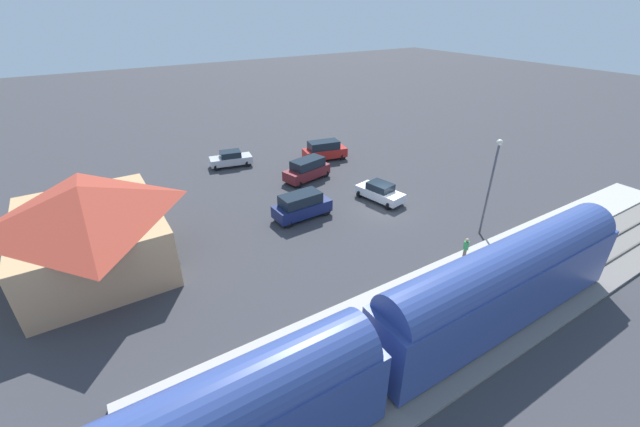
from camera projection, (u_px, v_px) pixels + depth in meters
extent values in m
plane|color=#38383D|center=(382.00, 209.00, 34.68)|extent=(200.00, 200.00, 0.00)
cube|color=slate|center=(530.00, 298.00, 24.19)|extent=(4.80, 70.00, 0.18)
cube|color=#59544C|center=(542.00, 303.00, 23.58)|extent=(0.10, 70.00, 0.12)
cube|color=#59544C|center=(520.00, 290.00, 24.65)|extent=(0.10, 70.00, 0.12)
cube|color=#B7B2A8|center=(476.00, 265.00, 27.14)|extent=(3.20, 46.00, 0.30)
cube|color=#33478C|center=(501.00, 291.00, 21.59)|extent=(2.90, 17.16, 3.70)
cube|color=red|center=(478.00, 281.00, 22.82)|extent=(0.04, 15.78, 0.36)
cylinder|color=#33478C|center=(509.00, 265.00, 20.76)|extent=(2.75, 16.47, 2.76)
cube|color=tan|center=(94.00, 240.00, 26.47)|extent=(10.83, 8.54, 4.00)
pyramid|color=#9E3828|center=(81.00, 200.00, 25.05)|extent=(11.63, 9.34, 1.98)
cube|color=#4C3323|center=(162.00, 234.00, 28.93)|extent=(1.10, 0.08, 2.10)
cylinder|color=brown|center=(464.00, 254.00, 27.23)|extent=(0.22, 0.22, 0.85)
cylinder|color=green|center=(466.00, 245.00, 26.88)|extent=(0.36, 0.36, 0.62)
sphere|color=tan|center=(467.00, 240.00, 26.68)|extent=(0.24, 0.24, 0.24)
cube|color=red|center=(325.00, 153.00, 45.14)|extent=(2.81, 5.17, 1.00)
cube|color=#19232D|center=(324.00, 145.00, 44.64)|extent=(2.32, 3.69, 0.88)
cylinder|color=black|center=(337.00, 152.00, 46.69)|extent=(0.22, 0.68, 0.68)
cylinder|color=black|center=(343.00, 157.00, 45.29)|extent=(0.22, 0.68, 0.68)
cylinder|color=black|center=(307.00, 156.00, 45.47)|extent=(0.22, 0.68, 0.68)
cylinder|color=black|center=(312.00, 161.00, 44.06)|extent=(0.22, 0.68, 0.68)
cube|color=navy|center=(302.00, 209.00, 32.99)|extent=(2.17, 4.98, 1.00)
cube|color=#19232D|center=(300.00, 199.00, 32.47)|extent=(1.87, 3.50, 0.88)
cylinder|color=black|center=(315.00, 204.00, 34.80)|extent=(0.22, 0.68, 0.68)
cylinder|color=black|center=(326.00, 212.00, 33.55)|extent=(0.22, 0.68, 0.68)
cylinder|color=black|center=(278.00, 216.00, 32.91)|extent=(0.22, 0.68, 0.68)
cylinder|color=black|center=(288.00, 224.00, 31.66)|extent=(0.22, 0.68, 0.68)
cube|color=white|center=(380.00, 193.00, 35.85)|extent=(4.77, 2.69, 0.76)
cube|color=#19232D|center=(380.00, 186.00, 35.52)|extent=(2.44, 2.01, 0.64)
cylinder|color=black|center=(400.00, 201.00, 35.42)|extent=(0.22, 0.68, 0.68)
cylinder|color=black|center=(389.00, 206.00, 34.46)|extent=(0.22, 0.68, 0.68)
cylinder|color=black|center=(371.00, 189.00, 37.60)|extent=(0.22, 0.68, 0.68)
cylinder|color=black|center=(360.00, 194.00, 36.64)|extent=(0.22, 0.68, 0.68)
cube|color=maroon|center=(307.00, 172.00, 39.98)|extent=(3.03, 5.22, 1.00)
cube|color=#19232D|center=(308.00, 163.00, 39.62)|extent=(2.46, 3.73, 0.88)
cylinder|color=black|center=(299.00, 185.00, 38.50)|extent=(0.22, 0.68, 0.68)
cylinder|color=black|center=(287.00, 180.00, 39.57)|extent=(0.22, 0.68, 0.68)
cylinder|color=black|center=(326.00, 174.00, 40.87)|extent=(0.22, 0.68, 0.68)
cylinder|color=black|center=(314.00, 170.00, 41.93)|extent=(0.22, 0.68, 0.68)
cube|color=silver|center=(231.00, 160.00, 43.40)|extent=(2.67, 4.77, 0.76)
cube|color=#19232D|center=(230.00, 154.00, 43.07)|extent=(2.01, 2.43, 0.64)
cylinder|color=black|center=(245.00, 159.00, 44.77)|extent=(0.22, 0.68, 0.68)
cylinder|color=black|center=(248.00, 164.00, 43.45)|extent=(0.22, 0.68, 0.68)
cylinder|color=black|center=(215.00, 163.00, 43.71)|extent=(0.22, 0.68, 0.68)
cylinder|color=black|center=(217.00, 168.00, 42.39)|extent=(0.22, 0.68, 0.68)
cylinder|color=#515156|center=(489.00, 192.00, 29.38)|extent=(0.16, 0.16, 7.27)
sphere|color=#EAE5C6|center=(500.00, 142.00, 27.56)|extent=(0.44, 0.44, 0.44)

